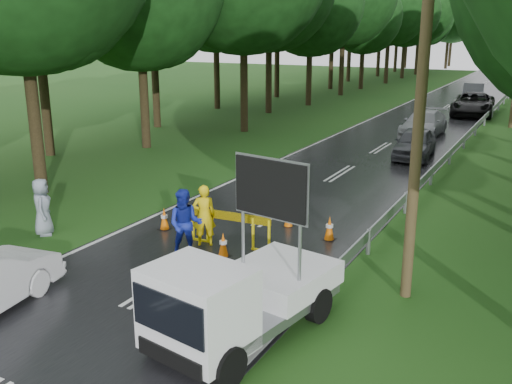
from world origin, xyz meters
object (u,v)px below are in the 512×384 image
Objects in this scene: barrier at (230,221)px; queue_car_first at (415,143)px; queue_car_third at (473,104)px; queue_car_fourth at (473,93)px; civilian at (185,224)px; queue_car_second at (424,123)px; officer at (204,216)px; work_truck at (236,298)px.

queue_car_first is (1.82, 13.91, -0.07)m from barrier.
queue_car_third is 8.23m from queue_car_fourth.
civilian is (-0.61, -1.23, 0.17)m from barrier.
queue_car_second is at bearing -97.06° from queue_car_fourth.
civilian is at bearing -103.53° from queue_car_first.
officer reaches higher than queue_car_fourth.
queue_car_third is (-0.41, 33.70, -0.12)m from work_truck.
civilian is at bearing -99.03° from queue_car_fourth.
queue_car_fourth is at bearing 84.65° from barrier.
barrier is at bearing -101.86° from queue_car_first.
barrier is 0.51× the size of queue_car_second.
queue_car_second is at bearing -124.05° from officer.
officer is at bearing -99.19° from queue_car_fourth.
barrier is 0.60× the size of queue_car_first.
queue_car_second is at bearing -101.57° from queue_car_third.
work_truck is 0.99× the size of queue_car_fourth.
queue_car_second is (1.54, 21.13, -0.23)m from civilian.
barrier is 1.39× the size of officer.
officer is at bearing -99.41° from queue_car_third.
queue_car_fourth is at bearing 89.99° from queue_car_second.
work_truck reaches higher than queue_car_fourth.
civilian reaches higher than queue_car_second.
queue_car_fourth is (0.17, 17.71, 0.06)m from queue_car_second.
work_truck is 4.99m from barrier.
work_truck is 2.58× the size of officer.
officer is 0.43× the size of queue_car_first.
work_truck reaches higher than barrier.
civilian is at bearing -99.12° from queue_car_third.
queue_car_third is (2.89, 29.72, -0.08)m from officer.
queue_car_second is (1.60, 20.16, -0.18)m from officer.
officer is 37.91m from queue_car_fourth.
queue_car_third is at bearing 58.27° from civilian.
queue_car_second is at bearing 103.97° from work_truck.
queue_car_third reaches higher than queue_car_second.
barrier is 0.53× the size of queue_car_fourth.
barrier is at bearing -92.13° from queue_car_second.
work_truck is 5.17m from officer.
civilian is 38.88m from queue_car_fourth.
work_truck is 33.70m from queue_car_third.
queue_car_first is 0.70× the size of queue_car_third.
officer is (-3.31, 3.98, -0.05)m from work_truck.
queue_car_third reaches higher than queue_car_first.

